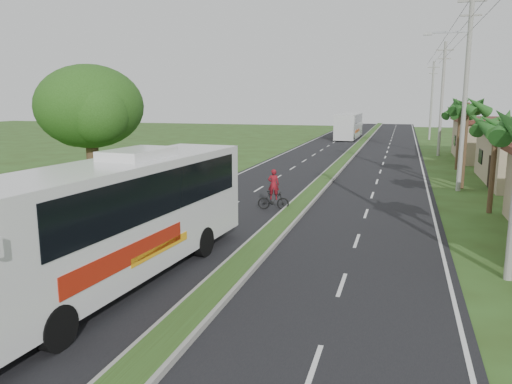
# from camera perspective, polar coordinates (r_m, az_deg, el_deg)

# --- Properties ---
(ground) EXTENTS (180.00, 180.00, 0.00)m
(ground) POSITION_cam_1_polar(r_m,az_deg,el_deg) (16.54, -2.51, -9.35)
(ground) COLOR #304419
(ground) RESTS_ON ground
(road_asphalt) EXTENTS (14.00, 160.00, 0.02)m
(road_asphalt) POSITION_cam_1_polar(r_m,az_deg,el_deg) (35.51, 8.01, 1.43)
(road_asphalt) COLOR black
(road_asphalt) RESTS_ON ground
(median_strip) EXTENTS (1.20, 160.00, 0.18)m
(median_strip) POSITION_cam_1_polar(r_m,az_deg,el_deg) (35.50, 8.01, 1.57)
(median_strip) COLOR gray
(median_strip) RESTS_ON ground
(lane_edge_left) EXTENTS (0.12, 160.00, 0.01)m
(lane_edge_left) POSITION_cam_1_polar(r_m,az_deg,el_deg) (37.07, -2.29, 1.90)
(lane_edge_left) COLOR silver
(lane_edge_left) RESTS_ON ground
(lane_edge_right) EXTENTS (0.12, 160.00, 0.01)m
(lane_edge_right) POSITION_cam_1_polar(r_m,az_deg,el_deg) (35.19, 18.86, 0.85)
(lane_edge_right) COLOR silver
(lane_edge_right) RESTS_ON ground
(shop_far) EXTENTS (8.60, 11.60, 3.82)m
(shop_far) POSITION_cam_1_polar(r_m,az_deg,el_deg) (51.60, 26.47, 5.43)
(shop_far) COLOR tan
(shop_far) RESTS_ON ground
(palm_verge_b) EXTENTS (2.40, 2.40, 5.05)m
(palm_verge_b) POSITION_cam_1_polar(r_m,az_deg,el_deg) (27.07, 25.80, 6.87)
(palm_verge_b) COLOR #473321
(palm_verge_b) RESTS_ON ground
(palm_verge_c) EXTENTS (2.40, 2.40, 5.85)m
(palm_verge_c) POSITION_cam_1_polar(r_m,az_deg,el_deg) (33.90, 23.03, 8.94)
(palm_verge_c) COLOR #473321
(palm_verge_c) RESTS_ON ground
(palm_verge_d) EXTENTS (2.40, 2.40, 5.25)m
(palm_verge_d) POSITION_cam_1_polar(r_m,az_deg,el_deg) (42.91, 22.33, 8.42)
(palm_verge_d) COLOR #473321
(palm_verge_d) RESTS_ON ground
(shade_tree) EXTENTS (6.30, 6.00, 7.54)m
(shade_tree) POSITION_cam_1_polar(r_m,az_deg,el_deg) (30.10, -18.62, 8.93)
(shade_tree) COLOR #473321
(shade_tree) RESTS_ON ground
(utility_pole_b) EXTENTS (3.20, 0.28, 12.00)m
(utility_pole_b) POSITION_cam_1_polar(r_m,az_deg,el_deg) (32.87, 22.79, 10.91)
(utility_pole_b) COLOR gray
(utility_pole_b) RESTS_ON ground
(utility_pole_c) EXTENTS (1.60, 0.28, 11.00)m
(utility_pole_c) POSITION_cam_1_polar(r_m,az_deg,el_deg) (52.80, 20.48, 10.04)
(utility_pole_c) COLOR gray
(utility_pole_c) RESTS_ON ground
(utility_pole_d) EXTENTS (1.60, 0.28, 10.50)m
(utility_pole_d) POSITION_cam_1_polar(r_m,az_deg,el_deg) (72.77, 19.44, 9.91)
(utility_pole_d) COLOR gray
(utility_pole_d) RESTS_ON ground
(coach_bus_main) EXTENTS (3.59, 12.76, 4.07)m
(coach_bus_main) POSITION_cam_1_polar(r_m,az_deg,el_deg) (15.69, -15.51, -2.32)
(coach_bus_main) COLOR silver
(coach_bus_main) RESTS_ON ground
(coach_bus_far) EXTENTS (2.76, 12.05, 3.50)m
(coach_bus_far) POSITION_cam_1_polar(r_m,az_deg,el_deg) (72.23, 10.58, 7.60)
(coach_bus_far) COLOR silver
(coach_bus_far) RESTS_ON ground
(motorcyclist) EXTENTS (1.67, 0.73, 2.12)m
(motorcyclist) POSITION_cam_1_polar(r_m,az_deg,el_deg) (25.56, 2.01, -0.39)
(motorcyclist) COLOR black
(motorcyclist) RESTS_ON ground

